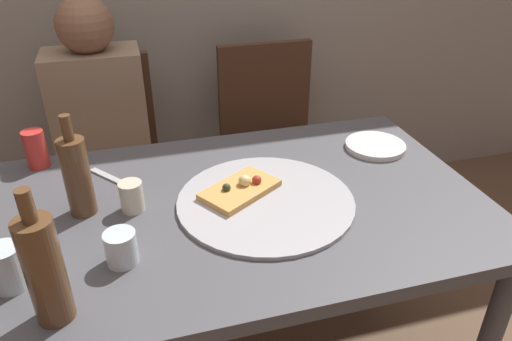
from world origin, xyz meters
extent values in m
cube|color=#4C4C51|center=(0.00, 0.00, 0.70)|extent=(1.45, 0.87, 0.04)
cylinder|color=#4C4C51|center=(-0.67, 0.37, 0.34)|extent=(0.06, 0.06, 0.68)
cylinder|color=#4C4C51|center=(0.67, 0.37, 0.34)|extent=(0.06, 0.06, 0.68)
cylinder|color=#ADADB2|center=(0.10, -0.03, 0.73)|extent=(0.50, 0.50, 0.01)
cube|color=tan|center=(0.04, 0.03, 0.74)|extent=(0.26, 0.23, 0.02)
sphere|color=#EAD184|center=(0.06, 0.04, 0.76)|extent=(0.04, 0.04, 0.04)
sphere|color=#2D381E|center=(0.00, 0.02, 0.76)|extent=(0.02, 0.02, 0.02)
sphere|color=#B22D23|center=(0.09, 0.04, 0.76)|extent=(0.03, 0.03, 0.03)
cylinder|color=brown|center=(-0.43, -0.31, 0.84)|extent=(0.08, 0.08, 0.24)
cylinder|color=brown|center=(-0.43, -0.31, 1.00)|extent=(0.03, 0.03, 0.07)
cylinder|color=brown|center=(-0.39, 0.07, 0.83)|extent=(0.07, 0.07, 0.22)
cylinder|color=brown|center=(-0.39, 0.07, 0.98)|extent=(0.03, 0.03, 0.07)
cylinder|color=beige|center=(-0.26, 0.04, 0.77)|extent=(0.06, 0.06, 0.09)
cylinder|color=silver|center=(-0.29, -0.17, 0.76)|extent=(0.08, 0.08, 0.08)
cylinder|color=silver|center=(-0.53, -0.19, 0.78)|extent=(0.08, 0.08, 0.10)
cylinder|color=red|center=(-0.53, 0.37, 0.78)|extent=(0.07, 0.07, 0.12)
cylinder|color=white|center=(0.56, 0.19, 0.73)|extent=(0.20, 0.20, 0.02)
cube|color=#B7B7BC|center=(-0.30, 0.21, 0.73)|extent=(0.15, 0.19, 0.01)
cube|color=#472D1E|center=(-0.35, 0.75, 0.45)|extent=(0.44, 0.44, 0.05)
cube|color=#472D1E|center=(-0.35, 0.95, 0.68)|extent=(0.44, 0.04, 0.45)
cylinder|color=#472D1E|center=(-0.16, 0.56, 0.21)|extent=(0.04, 0.04, 0.42)
cylinder|color=#472D1E|center=(-0.54, 0.56, 0.21)|extent=(0.04, 0.04, 0.42)
cylinder|color=#472D1E|center=(-0.16, 0.94, 0.21)|extent=(0.04, 0.04, 0.42)
cylinder|color=#472D1E|center=(-0.54, 0.94, 0.21)|extent=(0.04, 0.04, 0.42)
cube|color=#472D1E|center=(0.39, 0.75, 0.45)|extent=(0.44, 0.44, 0.05)
cube|color=#472D1E|center=(0.39, 0.95, 0.68)|extent=(0.44, 0.04, 0.45)
cylinder|color=#472D1E|center=(0.58, 0.56, 0.21)|extent=(0.04, 0.04, 0.42)
cylinder|color=#472D1E|center=(0.20, 0.56, 0.21)|extent=(0.04, 0.04, 0.42)
cylinder|color=#472D1E|center=(0.58, 0.94, 0.21)|extent=(0.04, 0.04, 0.42)
cylinder|color=#472D1E|center=(0.20, 0.94, 0.21)|extent=(0.04, 0.04, 0.42)
cube|color=#937A60|center=(-0.35, 0.77, 0.71)|extent=(0.36, 0.22, 0.52)
sphere|color=brown|center=(-0.35, 0.77, 1.06)|extent=(0.21, 0.21, 0.21)
cylinder|color=#3B3026|center=(-0.27, 0.57, 0.45)|extent=(0.12, 0.40, 0.12)
cylinder|color=#3B3026|center=(-0.43, 0.57, 0.45)|extent=(0.12, 0.40, 0.12)
cylinder|color=#3B3026|center=(-0.27, 0.37, 0.23)|extent=(0.11, 0.11, 0.45)
cylinder|color=#3B3026|center=(-0.43, 0.37, 0.23)|extent=(0.11, 0.11, 0.45)
camera|label=1|loc=(-0.23, -1.10, 1.48)|focal=33.71mm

